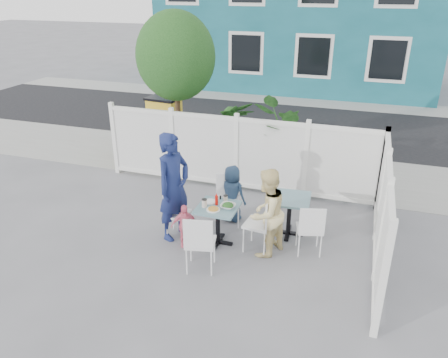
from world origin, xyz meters
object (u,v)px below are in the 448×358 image
(utility_cabinet, at_px, (165,126))
(woman, at_px, (266,213))
(toddler, at_px, (184,226))
(boy, at_px, (232,194))
(man, at_px, (174,187))
(main_table, at_px, (218,215))
(spare_table, at_px, (290,206))
(chair_right, at_px, (263,220))
(chair_left, at_px, (174,209))
(chair_back, at_px, (228,195))
(chair_near, at_px, (200,240))

(utility_cabinet, bearing_deg, woman, -39.55)
(toddler, bearing_deg, boy, 34.01)
(man, distance_m, boy, 1.22)
(main_table, distance_m, spare_table, 1.28)
(utility_cabinet, relative_size, woman, 0.95)
(chair_right, bearing_deg, main_table, 98.06)
(chair_right, bearing_deg, toddler, 108.33)
(main_table, bearing_deg, man, 179.71)
(chair_left, height_order, chair_back, chair_back)
(woman, bearing_deg, utility_cabinet, -112.80)
(utility_cabinet, height_order, man, man)
(utility_cabinet, relative_size, boy, 1.30)
(main_table, height_order, toddler, toddler)
(chair_left, bearing_deg, chair_right, 84.93)
(chair_near, distance_m, woman, 1.18)
(chair_right, bearing_deg, chair_near, 145.11)
(main_table, distance_m, chair_back, 0.76)
(main_table, xyz_separation_m, woman, (0.83, -0.04, 0.20))
(chair_right, height_order, chair_near, chair_right)
(chair_right, bearing_deg, woman, -130.41)
(man, distance_m, woman, 1.63)
(chair_right, bearing_deg, utility_cabinet, 49.56)
(utility_cabinet, relative_size, chair_back, 1.51)
(chair_left, height_order, toddler, chair_left)
(main_table, distance_m, toddler, 0.59)
(spare_table, relative_size, boy, 0.67)
(main_table, xyz_separation_m, chair_right, (0.78, 0.02, 0.03))
(chair_left, height_order, chair_near, chair_near)
(spare_table, bearing_deg, boy, 170.42)
(boy, bearing_deg, toddler, 80.35)
(chair_near, bearing_deg, man, 120.46)
(chair_left, distance_m, man, 0.44)
(utility_cabinet, relative_size, chair_near, 1.45)
(woman, relative_size, boy, 1.37)
(utility_cabinet, relative_size, main_table, 2.00)
(chair_back, distance_m, woman, 1.21)
(man, relative_size, toddler, 2.46)
(woman, distance_m, toddler, 1.40)
(man, bearing_deg, chair_left, 73.29)
(main_table, xyz_separation_m, chair_back, (-0.06, 0.75, -0.00))
(spare_table, height_order, chair_left, chair_left)
(main_table, xyz_separation_m, toddler, (-0.51, -0.25, -0.16))
(chair_near, bearing_deg, chair_right, 36.54)
(chair_back, bearing_deg, boy, -136.55)
(chair_right, height_order, boy, boy)
(spare_table, height_order, chair_back, chair_back)
(main_table, distance_m, boy, 0.85)
(woman, bearing_deg, chair_near, -21.17)
(main_table, relative_size, chair_right, 0.71)
(man, bearing_deg, woman, -72.37)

